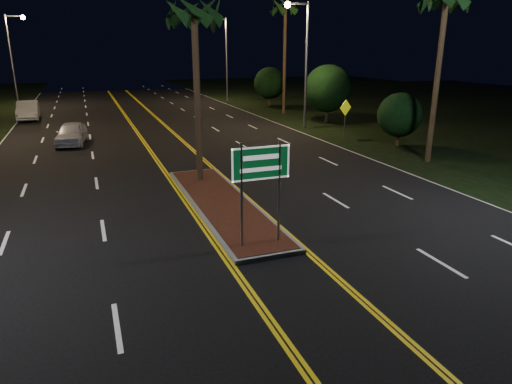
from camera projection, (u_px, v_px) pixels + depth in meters
name	position (u px, v px, depth m)	size (l,w,h in m)	color
ground	(300.00, 291.00, 11.64)	(120.00, 120.00, 0.00)	black
grass_right	(468.00, 111.00, 43.97)	(40.00, 110.00, 0.01)	black
median_island	(222.00, 204.00, 17.86)	(2.25, 10.25, 0.17)	gray
highway_sign	(261.00, 173.00, 13.40)	(1.80, 0.08, 3.20)	gray
streetlight_left_far	(14.00, 50.00, 45.64)	(1.91, 0.44, 9.00)	gray
streetlight_right_mid	(302.00, 51.00, 33.10)	(1.91, 0.44, 9.00)	gray
streetlight_right_far	(223.00, 50.00, 50.95)	(1.91, 0.44, 9.00)	gray
palm_median	(194.00, 13.00, 18.80)	(2.40, 2.40, 8.30)	#382819
palm_right_far	(285.00, 9.00, 39.91)	(2.40, 2.40, 10.30)	#382819
shrub_near	(400.00, 115.00, 28.05)	(2.70, 2.70, 3.30)	#382819
shrub_mid	(328.00, 89.00, 36.91)	(3.78, 3.78, 4.62)	#382819
shrub_far	(270.00, 83.00, 47.66)	(3.24, 3.24, 3.96)	#382819
car_near	(71.00, 132.00, 28.99)	(2.07, 4.84, 1.61)	silver
car_far	(28.00, 109.00, 38.89)	(2.34, 5.46, 1.82)	silver
warning_sign	(345.00, 113.00, 30.82)	(1.04, 0.37, 2.58)	gray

